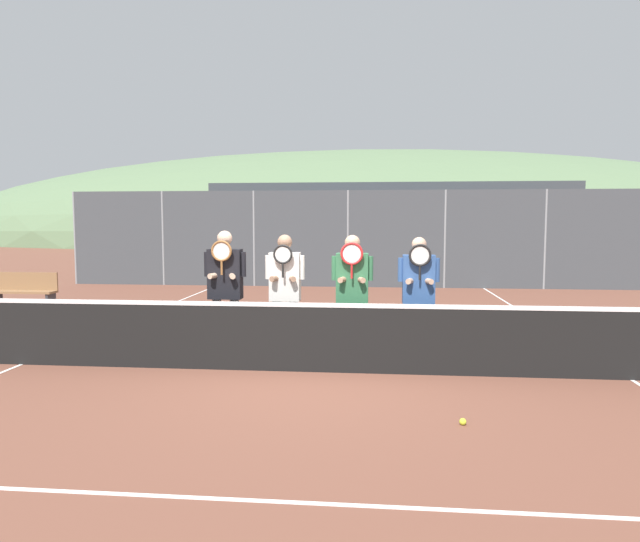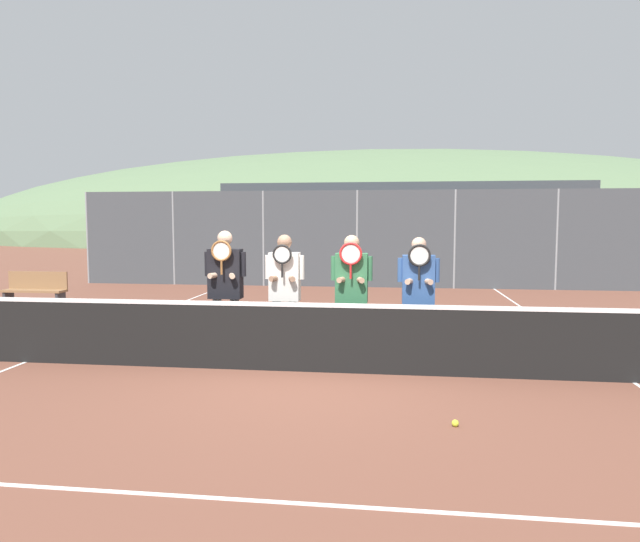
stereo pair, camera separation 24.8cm
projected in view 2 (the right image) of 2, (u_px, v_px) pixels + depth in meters
ground_plane at (309, 372)px, 7.52m from camera, size 120.00×120.00×0.00m
hill_distant at (383, 240)px, 62.35m from camera, size 95.03×52.80×18.48m
clubhouse_building at (401, 226)px, 25.12m from camera, size 14.70×5.50×3.53m
fence_back at (357, 239)px, 17.15m from camera, size 17.35×0.06×2.92m
tennis_net at (309, 336)px, 7.48m from camera, size 10.88×0.09×1.02m
court_line_left_sideline at (125, 324)px, 11.00m from camera, size 0.05×16.00×0.01m
court_line_right_sideline at (563, 335)px, 9.97m from camera, size 0.05×16.00×0.01m
court_line_service_near at (237, 499)px, 4.06m from camera, size 8.09×0.05×0.01m
player_leftmost at (225, 284)px, 8.10m from camera, size 0.60×0.34×1.85m
player_center_left at (285, 287)px, 8.05m from camera, size 0.56×0.34×1.80m
player_center_right at (352, 288)px, 7.87m from camera, size 0.58×0.34×1.79m
player_rightmost at (418, 290)px, 7.85m from camera, size 0.57×0.34×1.77m
car_far_left at (228, 251)px, 21.07m from camera, size 4.29×2.06×1.76m
car_left_of_center at (365, 252)px, 20.78m from camera, size 4.48×2.03×1.68m
car_center at (514, 251)px, 19.85m from camera, size 4.70×2.08×1.88m
bench_courtside at (36, 289)px, 12.86m from camera, size 1.42×0.36×0.85m
tennis_ball_on_court at (455, 423)px, 5.51m from camera, size 0.07×0.07×0.07m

